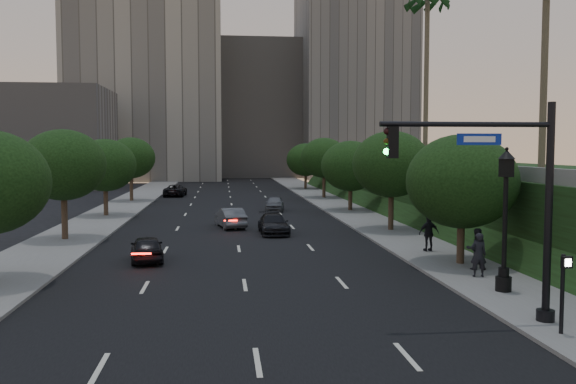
{
  "coord_description": "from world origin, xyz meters",
  "views": [
    {
      "loc": [
        -0.87,
        -19.46,
        5.58
      ],
      "look_at": [
        2.07,
        7.83,
        3.6
      ],
      "focal_mm": 38.0,
      "sensor_mm": 36.0,
      "label": 1
    }
  ],
  "objects": [
    {
      "name": "tree_right_e",
      "position": [
        10.3,
        62.0,
        4.02
      ],
      "size": [
        5.2,
        5.2,
        6.24
      ],
      "color": "#38281C",
      "rests_on": "ground"
    },
    {
      "name": "sedan_near_left",
      "position": [
        -4.6,
        10.81,
        0.65
      ],
      "size": [
        2.07,
        3.99,
        1.3
      ],
      "primitive_type": "imported",
      "rotation": [
        0.0,
        0.0,
        3.29
      ],
      "color": "black",
      "rests_on": "ground"
    },
    {
      "name": "tree_left_d",
      "position": [
        -10.3,
        45.0,
        4.58
      ],
      "size": [
        5.0,
        5.0,
        6.71
      ],
      "color": "#38281C",
      "rests_on": "ground"
    },
    {
      "name": "tree_left_c",
      "position": [
        -10.3,
        31.0,
        4.21
      ],
      "size": [
        5.0,
        5.0,
        6.34
      ],
      "color": "#38281C",
      "rests_on": "ground"
    },
    {
      "name": "embankment",
      "position": [
        22.0,
        28.0,
        2.0
      ],
      "size": [
        18.0,
        90.0,
        4.0
      ],
      "primitive_type": "cube",
      "color": "black",
      "rests_on": "ground"
    },
    {
      "name": "tree_right_c",
      "position": [
        10.3,
        33.0,
        4.02
      ],
      "size": [
        5.2,
        5.2,
        6.24
      ],
      "color": "#38281C",
      "rests_on": "ground"
    },
    {
      "name": "pedestrian_a",
      "position": [
        9.86,
        4.98,
        1.08
      ],
      "size": [
        0.73,
        0.52,
        1.87
      ],
      "primitive_type": "imported",
      "rotation": [
        0.0,
        0.0,
        3.03
      ],
      "color": "black",
      "rests_on": "sidewalk_right"
    },
    {
      "name": "sedan_far_right",
      "position": [
        3.71,
        34.16,
        0.67
      ],
      "size": [
        2.07,
        4.11,
        1.34
      ],
      "primitive_type": "imported",
      "rotation": [
        0.0,
        0.0,
        -0.12
      ],
      "color": "#595B61",
      "rests_on": "ground"
    },
    {
      "name": "tree_right_b",
      "position": [
        10.3,
        20.0,
        4.52
      ],
      "size": [
        5.2,
        5.2,
        6.74
      ],
      "color": "#38281C",
      "rests_on": "ground"
    },
    {
      "name": "road_surface",
      "position": [
        0.0,
        30.0,
        0.01
      ],
      "size": [
        16.0,
        140.0,
        0.02
      ],
      "primitive_type": "cube",
      "color": "black",
      "rests_on": "ground"
    },
    {
      "name": "sedan_near_right",
      "position": [
        2.41,
        19.79,
        0.65
      ],
      "size": [
        1.92,
        4.5,
        1.29
      ],
      "primitive_type": "imported",
      "rotation": [
        0.0,
        0.0,
        0.02
      ],
      "color": "black",
      "rests_on": "ground"
    },
    {
      "name": "tree_left_b",
      "position": [
        -10.3,
        18.0,
        4.58
      ],
      "size": [
        5.0,
        5.0,
        6.71
      ],
      "color": "#38281C",
      "rests_on": "ground"
    },
    {
      "name": "office_block_left",
      "position": [
        -14.0,
        92.0,
        16.0
      ],
      "size": [
        26.0,
        20.0,
        32.0
      ],
      "primitive_type": "cube",
      "color": "gray",
      "rests_on": "ground"
    },
    {
      "name": "ground",
      "position": [
        0.0,
        0.0,
        0.0
      ],
      "size": [
        160.0,
        160.0,
        0.0
      ],
      "primitive_type": "plane",
      "color": "black",
      "rests_on": "ground"
    },
    {
      "name": "office_block_mid",
      "position": [
        6.0,
        102.0,
        13.0
      ],
      "size": [
        22.0,
        18.0,
        26.0
      ],
      "primitive_type": "cube",
      "color": "gray",
      "rests_on": "ground"
    },
    {
      "name": "pedestrian_signal",
      "position": [
        8.98,
        -2.96,
        1.57
      ],
      "size": [
        0.3,
        0.33,
        2.5
      ],
      "color": "black",
      "rests_on": "ground"
    },
    {
      "name": "parapet_wall",
      "position": [
        13.5,
        28.0,
        4.35
      ],
      "size": [
        0.35,
        90.0,
        0.7
      ],
      "primitive_type": "cube",
      "color": "slate",
      "rests_on": "embankment"
    },
    {
      "name": "sidewalk_right",
      "position": [
        10.25,
        30.0,
        0.07
      ],
      "size": [
        4.5,
        140.0,
        0.15
      ],
      "primitive_type": "cube",
      "color": "slate",
      "rests_on": "ground"
    },
    {
      "name": "sidewalk_left",
      "position": [
        -10.25,
        30.0,
        0.07
      ],
      "size": [
        4.5,
        140.0,
        0.15
      ],
      "primitive_type": "cube",
      "color": "slate",
      "rests_on": "ground"
    },
    {
      "name": "palm_far",
      "position": [
        16.0,
        30.0,
        17.64
      ],
      "size": [
        3.2,
        3.2,
        15.5
      ],
      "color": "#4C4233",
      "rests_on": "embankment"
    },
    {
      "name": "tree_right_d",
      "position": [
        10.3,
        47.0,
        4.52
      ],
      "size": [
        5.2,
        5.2,
        6.74
      ],
      "color": "#38281C",
      "rests_on": "ground"
    },
    {
      "name": "traffic_signal_mast",
      "position": [
        8.12,
        -1.61,
        3.67
      ],
      "size": [
        5.68,
        0.56,
        7.0
      ],
      "color": "black",
      "rests_on": "ground"
    },
    {
      "name": "sedan_far_left",
      "position": [
        -6.34,
        52.0,
        0.69
      ],
      "size": [
        2.58,
        5.07,
        1.37
      ],
      "primitive_type": "imported",
      "rotation": [
        0.0,
        0.0,
        3.08
      ],
      "color": "black",
      "rests_on": "ground"
    },
    {
      "name": "pedestrian_c",
      "position": [
        9.95,
        11.46,
        1.11
      ],
      "size": [
        1.18,
        0.62,
        1.92
      ],
      "primitive_type": "imported",
      "rotation": [
        0.0,
        0.0,
        3.28
      ],
      "color": "black",
      "rests_on": "sidewalk_right"
    },
    {
      "name": "street_lamp",
      "position": [
        9.74,
        2.37,
        2.63
      ],
      "size": [
        0.64,
        0.64,
        5.62
      ],
      "color": "black",
      "rests_on": "ground"
    },
    {
      "name": "pedestrian_b",
      "position": [
        10.41,
        6.45,
        1.08
      ],
      "size": [
        0.97,
        0.79,
        1.86
      ],
      "primitive_type": "imported",
      "rotation": [
        0.0,
        0.0,
        3.05
      ],
      "color": "black",
      "rests_on": "sidewalk_right"
    },
    {
      "name": "sedan_mid_left",
      "position": [
        -0.35,
        23.24,
        0.71
      ],
      "size": [
        2.32,
        4.5,
        1.41
      ],
      "primitive_type": "imported",
      "rotation": [
        0.0,
        0.0,
        3.34
      ],
      "color": "#4E5155",
      "rests_on": "ground"
    },
    {
      "name": "office_block_filler",
      "position": [
        -26.0,
        70.0,
        7.0
      ],
      "size": [
        18.0,
        16.0,
        14.0
      ],
      "primitive_type": "cube",
      "color": "gray",
      "rests_on": "ground"
    },
    {
      "name": "office_block_right",
      "position": [
        24.0,
        96.0,
        18.0
      ],
      "size": [
        20.0,
        22.0,
        36.0
      ],
      "primitive_type": "cube",
      "color": "gray",
      "rests_on": "ground"
    },
    {
      "name": "tree_right_a",
      "position": [
        10.3,
        8.0,
        4.02
      ],
      "size": [
        5.2,
        5.2,
        6.24
      ],
      "color": "#38281C",
      "rests_on": "ground"
    }
  ]
}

